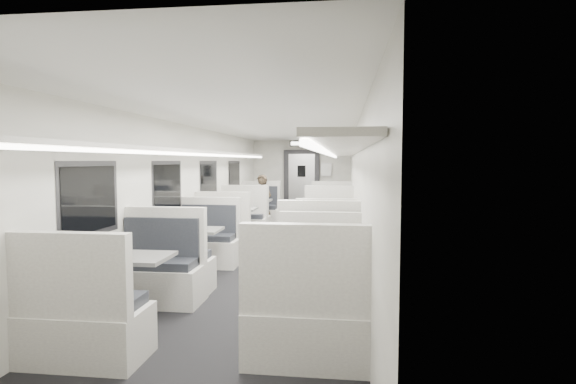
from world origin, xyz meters
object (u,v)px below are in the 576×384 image
(passenger, at_px, (262,204))
(vestibule_door, at_px, (302,184))
(booth_right_d, at_px, (317,287))
(exit_sign, at_px, (300,143))
(booth_left_a, at_px, (252,215))
(booth_right_a, at_px, (332,217))
(booth_left_b, at_px, (235,226))
(booth_right_c, at_px, (324,255))
(booth_left_d, at_px, (127,290))
(booth_right_b, at_px, (330,229))
(booth_left_c, at_px, (192,253))

(passenger, xyz_separation_m, vestibule_door, (0.69, 3.05, 0.32))
(booth_right_d, relative_size, exit_sign, 3.79)
(booth_left_a, relative_size, booth_right_a, 0.99)
(booth_left_b, xyz_separation_m, booth_right_d, (2.00, -4.49, 0.02))
(booth_left_a, relative_size, passenger, 1.58)
(passenger, height_order, vestibule_door, vestibule_door)
(vestibule_door, bearing_deg, booth_right_c, -82.07)
(booth_left_d, xyz_separation_m, booth_right_a, (2.00, 6.45, 0.01))
(booth_left_b, xyz_separation_m, booth_right_b, (2.00, 0.07, -0.05))
(exit_sign, bearing_deg, booth_right_b, -75.90)
(booth_left_a, height_order, booth_right_c, booth_left_a)
(booth_right_a, relative_size, passenger, 1.59)
(booth_left_b, bearing_deg, booth_left_d, -90.00)
(vestibule_door, height_order, exit_sign, exit_sign)
(vestibule_door, bearing_deg, booth_right_b, -77.39)
(booth_left_a, bearing_deg, booth_left_d, -90.00)
(booth_right_b, distance_m, passenger, 2.24)
(booth_right_a, xyz_separation_m, booth_right_c, (0.00, -4.32, -0.03))
(booth_right_c, bearing_deg, booth_left_a, 114.02)
(booth_left_c, relative_size, vestibule_door, 1.02)
(passenger, distance_m, vestibule_door, 3.14)
(booth_right_d, bearing_deg, booth_right_a, 90.00)
(booth_left_c, bearing_deg, booth_left_d, -90.00)
(booth_left_c, distance_m, booth_left_d, 2.04)
(booth_left_b, height_order, booth_right_b, booth_left_b)
(passenger, distance_m, exit_sign, 3.08)
(booth_left_a, bearing_deg, booth_right_c, -65.98)
(booth_right_a, distance_m, booth_right_c, 4.32)
(passenger, bearing_deg, booth_right_b, -18.07)
(booth_left_b, xyz_separation_m, booth_right_a, (2.00, 1.68, 0.01))
(booth_left_d, relative_size, vestibule_door, 1.05)
(booth_right_a, distance_m, booth_right_d, 6.16)
(exit_sign, bearing_deg, booth_left_d, -96.47)
(booth_left_c, xyz_separation_m, passenger, (0.31, 4.22, 0.34))
(booth_right_a, height_order, exit_sign, exit_sign)
(booth_right_b, relative_size, booth_right_d, 0.84)
(booth_left_c, height_order, exit_sign, exit_sign)
(booth_right_c, bearing_deg, booth_left_c, -177.61)
(booth_left_a, height_order, booth_right_b, booth_left_a)
(booth_left_c, xyz_separation_m, booth_right_d, (2.00, -1.76, 0.04))
(booth_left_a, xyz_separation_m, vestibule_door, (1.00, 2.69, 0.63))
(booth_left_b, relative_size, booth_right_a, 0.97)
(booth_left_d, relative_size, booth_right_c, 1.04)
(booth_left_b, bearing_deg, vestibule_door, 77.58)
(booth_right_a, bearing_deg, exit_sign, 112.85)
(booth_right_a, relative_size, exit_sign, 3.69)
(booth_left_a, xyz_separation_m, booth_right_d, (2.00, -6.33, 0.01))
(booth_left_d, height_order, passenger, passenger)
(booth_left_b, relative_size, booth_right_d, 0.95)
(booth_left_a, xyz_separation_m, booth_right_c, (2.00, -4.49, -0.03))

